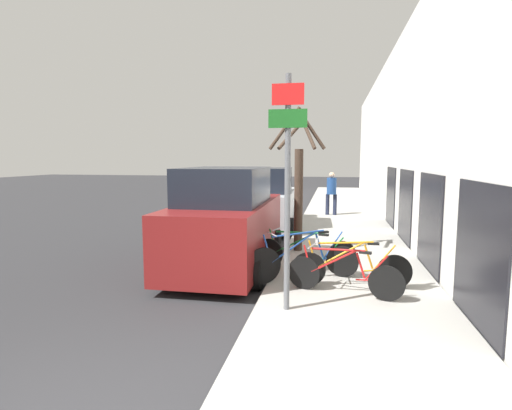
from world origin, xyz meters
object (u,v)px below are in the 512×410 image
Objects in this scene: bicycle_3 at (305,254)px; pedestrian_near at (331,190)px; parked_car_0 at (227,222)px; signpost at (287,181)px; bicycle_0 at (343,275)px; parked_car_1 at (266,201)px; bicycle_2 at (304,259)px; street_tree at (298,186)px; bicycle_1 at (351,267)px.

bicycle_3 is 8.73m from pedestrian_near.
parked_car_0 reaches higher than bicycle_3.
signpost is 1.82× the size of bicycle_0.
bicycle_2 is at bearing -76.50° from parked_car_1.
bicycle_1 is at bearing -66.20° from street_tree.
bicycle_1 is 1.00× the size of bicycle_3.
bicycle_2 reaches higher than bicycle_1.
bicycle_1 is 1.05× the size of bicycle_2.
street_tree is (-0.18, 4.06, -0.36)m from signpost.
bicycle_0 is 0.96× the size of bicycle_2.
bicycle_3 is (-0.76, 1.30, 0.01)m from bicycle_0.
signpost is 2.08m from bicycle_0.
pedestrian_near is (-0.42, 9.55, 0.65)m from bicycle_1.
street_tree reaches higher than parked_car_0.
bicycle_0 is 3.20m from parked_car_0.
bicycle_3 is 0.47× the size of parked_car_0.
pedestrian_near reaches higher than bicycle_2.
parked_car_1 is (-1.80, 6.23, 0.43)m from bicycle_2.
bicycle_3 is at bearing -28.48° from bicycle_2.
bicycle_2 is at bearing 84.61° from signpost.
bicycle_0 is 0.92× the size of bicycle_3.
bicycle_1 is 0.95m from bicycle_2.
bicycle_3 is (-0.91, 0.85, -0.00)m from bicycle_1.
parked_car_1 is at bearing 88.94° from parked_car_0.
pedestrian_near is at bearing -33.90° from bicycle_2.
bicycle_0 is 10.02m from pedestrian_near.
street_tree is (-1.22, 2.77, 1.30)m from bicycle_1.
bicycle_0 is at bearing -71.48° from street_tree.
bicycle_1 is 1.22× the size of pedestrian_near.
bicycle_0 is (0.89, 0.85, -1.67)m from signpost.
bicycle_2 is at bearing 91.77° from pedestrian_near.
parked_car_0 is at bearing -93.08° from parked_car_1.
signpost is 0.82× the size of parked_car_1.
street_tree is at bearing 92.55° from signpost.
bicycle_2 is 2.77m from street_tree.
pedestrian_near is (0.49, 8.70, 0.65)m from bicycle_3.
pedestrian_near is 0.49× the size of street_tree.
parked_car_0 reaches higher than pedestrian_near.
bicycle_3 is 0.59× the size of street_tree.
street_tree reaches higher than pedestrian_near.
street_tree reaches higher than signpost.
bicycle_0 is at bearing -167.39° from bicycle_2.
bicycle_1 is 9.58m from pedestrian_near.
pedestrian_near is at bearing 50.22° from parked_car_1.
bicycle_2 is 0.52m from bicycle_3.
bicycle_0 is 0.55× the size of street_tree.
street_tree is (1.51, 1.40, 0.76)m from parked_car_0.
signpost is 2.72m from bicycle_3.
bicycle_2 is 0.57× the size of street_tree.
signpost is at bearing -58.21° from parked_car_0.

